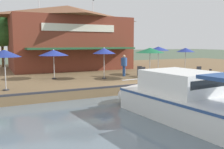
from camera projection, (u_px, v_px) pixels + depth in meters
The scene contains 19 objects.
ground_plane at pixel (143, 94), 16.64m from camera, with size 220.00×220.00×0.00m, color #4C5B47.
quay_deck at pixel (86, 73), 26.42m from camera, with size 22.00×56.00×0.60m, color brown.
quay_edge_fender at pixel (143, 84), 16.65m from camera, with size 0.20×50.40×0.10m, color #2D2D33.
waterfront_restaurant at pixel (68, 37), 27.89m from camera, with size 10.32×12.78×7.90m.
patio_umbrella_back_row at pixel (104, 51), 19.38m from camera, with size 1.78×1.78×2.45m.
patio_umbrella_far_corner at pixel (186, 50), 25.05m from camera, with size 1.84×1.84×2.37m.
patio_umbrella_mid_patio_left at pixel (54, 53), 19.35m from camera, with size 2.28×2.28×2.30m.
patio_umbrella_mid_patio_right at pixel (4, 53), 14.43m from camera, with size 1.90×1.90×2.44m.
patio_umbrella_near_quay_edge at pixel (159, 49), 22.14m from camera, with size 1.88×1.88×2.52m.
patio_umbrella_by_entrance at pixel (150, 50), 19.48m from camera, with size 2.27×2.27×2.47m.
cafe_chair_facing_river at pixel (140, 71), 21.09m from camera, with size 0.49×0.49×0.85m.
cafe_chair_under_first_umbrella at pixel (200, 71), 20.81m from camera, with size 0.51×0.51×0.85m.
cafe_chair_mid_patio at pixel (144, 72), 20.35m from camera, with size 0.47×0.47×0.85m.
cafe_chair_far_corner_seat at pixel (179, 72), 19.74m from camera, with size 0.45×0.45×0.85m.
person_near_entrance at pixel (124, 63), 20.98m from camera, with size 0.51×0.51×1.81m.
motorboat_mid_row at pixel (187, 101), 10.99m from camera, with size 9.49×3.90×2.15m.
mooring_post at pixel (210, 74), 19.64m from camera, with size 0.22×0.22×0.76m.
tree_behind_restaurant at pixel (11, 31), 28.03m from camera, with size 4.02×3.83×6.21m.
tree_downstream_bank at pixel (0, 32), 28.83m from camera, with size 3.85×3.67×6.07m.
Camera 1 is at (13.78, -9.06, 3.33)m, focal length 40.00 mm.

